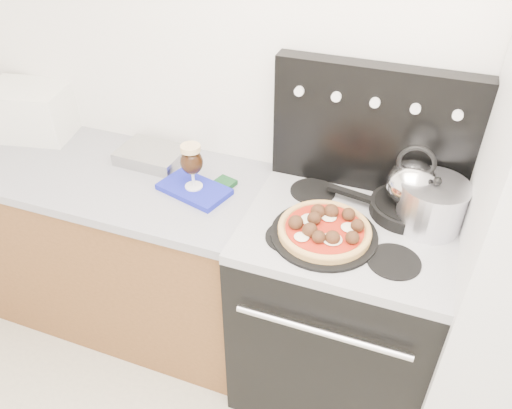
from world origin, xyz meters
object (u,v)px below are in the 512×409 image
at_px(toaster_oven, 31,110).
at_px(beer_glass, 192,166).
at_px(base_cabinet, 117,249).
at_px(skillet, 406,208).
at_px(stove_body, 337,312).
at_px(oven_mitt, 194,189).
at_px(stock_pot, 431,206).
at_px(pizza, 325,228).
at_px(pizza_pan, 324,234).
at_px(tea_kettle, 412,180).

bearing_deg(toaster_oven, beer_glass, -22.93).
bearing_deg(base_cabinet, beer_glass, -1.78).
distance_m(toaster_oven, skillet, 1.76).
bearing_deg(stove_body, oven_mitt, 179.06).
bearing_deg(beer_glass, stock_pot, 5.22).
height_order(stove_body, pizza, pizza).
height_order(pizza_pan, pizza, pizza).
relative_size(base_cabinet, toaster_oven, 3.89).
bearing_deg(base_cabinet, tea_kettle, 4.85).
height_order(base_cabinet, stock_pot, stock_pot).
bearing_deg(tea_kettle, stove_body, -160.90).
xyz_separation_m(pizza, tea_kettle, (0.25, 0.23, 0.11)).
xyz_separation_m(base_cabinet, stove_body, (1.10, -0.02, 0.01)).
bearing_deg(pizza_pan, toaster_oven, 168.94).
bearing_deg(beer_glass, stove_body, -0.94).
height_order(oven_mitt, skillet, skillet).
distance_m(stove_body, tea_kettle, 0.67).
height_order(base_cabinet, skillet, skillet).
bearing_deg(tea_kettle, beer_glass, 171.37).
relative_size(stove_body, skillet, 3.28).
bearing_deg(beer_glass, pizza_pan, -10.98).
bearing_deg(toaster_oven, stock_pot, -14.99).
relative_size(stove_body, pizza, 2.68).
height_order(oven_mitt, stock_pot, stock_pot).
relative_size(toaster_oven, tea_kettle, 1.85).
distance_m(toaster_oven, pizza, 1.53).
height_order(stove_body, pizza_pan, pizza_pan).
bearing_deg(oven_mitt, base_cabinet, 178.22).
bearing_deg(tea_kettle, toaster_oven, 160.83).
bearing_deg(pizza_pan, oven_mitt, 169.02).
relative_size(stove_body, toaster_oven, 2.36).
xyz_separation_m(base_cabinet, pizza_pan, (1.03, -0.12, 0.50)).
bearing_deg(oven_mitt, pizza, -10.98).
distance_m(beer_glass, tea_kettle, 0.83).
height_order(beer_glass, tea_kettle, tea_kettle).
height_order(toaster_oven, skillet, toaster_oven).
distance_m(base_cabinet, stock_pot, 1.49).
height_order(pizza, skillet, pizza).
distance_m(oven_mitt, pizza_pan, 0.58).
relative_size(toaster_oven, pizza, 1.14).
height_order(toaster_oven, oven_mitt, toaster_oven).
xyz_separation_m(stove_body, skillet, (0.18, 0.13, 0.50)).
distance_m(base_cabinet, pizza_pan, 1.15).
relative_size(oven_mitt, pizza_pan, 0.74).
distance_m(pizza_pan, pizza, 0.03).
relative_size(base_cabinet, stock_pot, 6.24).
xyz_separation_m(beer_glass, skillet, (0.82, 0.12, -0.08)).
height_order(stove_body, skillet, skillet).
distance_m(stove_body, stock_pot, 0.63).
relative_size(base_cabinet, tea_kettle, 7.18).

